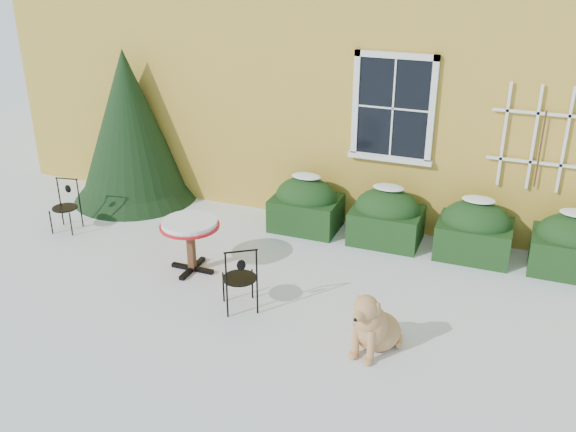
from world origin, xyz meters
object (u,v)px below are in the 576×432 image
at_px(patio_chair_near, 240,278).
at_px(dog, 373,326).
at_px(evergreen_shrub, 131,141).
at_px(bistro_table, 190,229).
at_px(patio_chair_far, 66,205).

xyz_separation_m(patio_chair_near, dog, (1.76, -0.26, -0.12)).
bearing_deg(evergreen_shrub, patio_chair_near, -38.91).
bearing_deg(bistro_table, dog, -18.10).
xyz_separation_m(patio_chair_near, patio_chair_far, (-3.58, 1.14, -0.04)).
height_order(bistro_table, dog, dog).
height_order(evergreen_shrub, dog, evergreen_shrub).
bearing_deg(patio_chair_far, patio_chair_near, -27.84).
xyz_separation_m(evergreen_shrub, dog, (5.09, -2.94, -0.72)).
distance_m(patio_chair_near, patio_chair_far, 3.76).
distance_m(evergreen_shrub, patio_chair_far, 1.69).
distance_m(bistro_table, patio_chair_near, 1.27).
bearing_deg(patio_chair_near, evergreen_shrub, -72.87).
xyz_separation_m(patio_chair_far, dog, (5.33, -1.40, -0.08)).
distance_m(bistro_table, dog, 2.99).
relative_size(evergreen_shrub, dog, 3.00).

